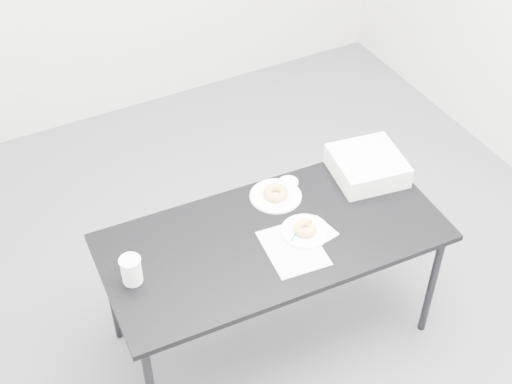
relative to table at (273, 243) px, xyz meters
name	(u,v)px	position (x,y,z in m)	size (l,w,h in m)	color
floor	(250,308)	(-0.03, 0.18, -0.63)	(4.00, 4.00, 0.00)	#4C4C51
table	(273,243)	(0.00, 0.00, 0.00)	(1.54, 0.78, 0.69)	black
scorecard	(293,248)	(0.04, -0.11, 0.05)	(0.23, 0.30, 0.00)	silver
logo_patch	(300,229)	(0.12, -0.02, 0.06)	(0.05, 0.05, 0.00)	green
pen	(297,231)	(0.10, -0.03, 0.06)	(0.01, 0.01, 0.14)	#0D927C
napkin	(315,232)	(0.17, -0.07, 0.05)	(0.15, 0.15, 0.00)	silver
plate_near	(305,231)	(0.13, -0.05, 0.06)	(0.22, 0.22, 0.01)	white
donut_near	(305,228)	(0.13, -0.05, 0.08)	(0.10, 0.10, 0.03)	gold
plate_far	(276,196)	(0.13, 0.22, 0.06)	(0.24, 0.24, 0.01)	white
donut_far	(276,192)	(0.13, 0.22, 0.08)	(0.11, 0.11, 0.04)	gold
coffee_cup	(131,270)	(-0.64, 0.04, 0.12)	(0.08, 0.08, 0.13)	white
cup_lid	(289,183)	(0.23, 0.27, 0.06)	(0.09, 0.09, 0.01)	white
bakery_box	(367,166)	(0.59, 0.16, 0.11)	(0.32, 0.32, 0.11)	white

